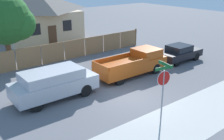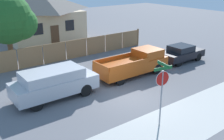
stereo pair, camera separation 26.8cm
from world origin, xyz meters
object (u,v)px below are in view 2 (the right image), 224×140
oak_tree (9,20)px  stop_sign (162,84)px  orange_pickup (134,64)px  red_suv (54,82)px  parked_sedan (182,53)px  house (42,16)px

oak_tree → stop_sign: size_ratio=1.80×
oak_tree → orange_pickup: oak_tree is taller
orange_pickup → red_suv: bearing=-179.8°
oak_tree → red_suv: 7.72m
red_suv → parked_sedan: size_ratio=1.22×
red_suv → orange_pickup: bearing=0.2°
parked_sedan → stop_sign: (-8.75, -5.80, 1.43)m
orange_pickup → stop_sign: stop_sign is taller
red_suv → orange_pickup: size_ratio=0.90×
parked_sedan → stop_sign: 10.59m
house → oak_tree: size_ratio=1.47×
stop_sign → parked_sedan: bearing=44.5°
parked_sedan → stop_sign: size_ratio=1.27×
house → oak_tree: oak_tree is taller
house → orange_pickup: house is taller
red_suv → orange_pickup: red_suv is taller
house → orange_pickup: size_ratio=1.52×
house → parked_sedan: bearing=-67.5°
red_suv → orange_pickup: (6.18, -0.00, -0.10)m
house → stop_sign: (-2.86, -20.03, -0.51)m
oak_tree → orange_pickup: 9.91m
stop_sign → red_suv: bearing=125.4°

